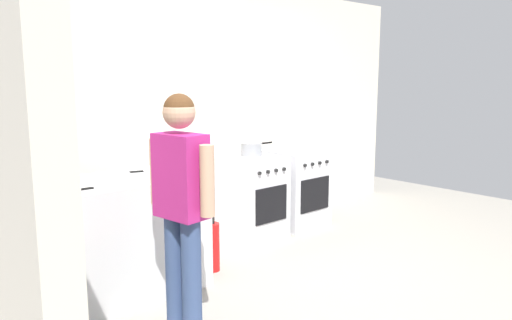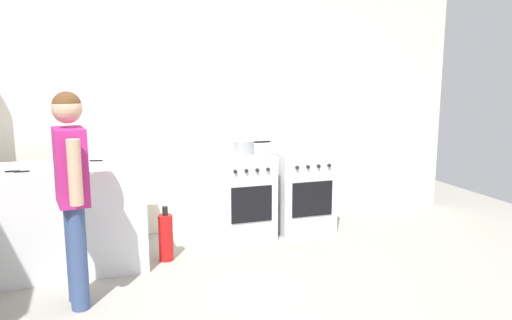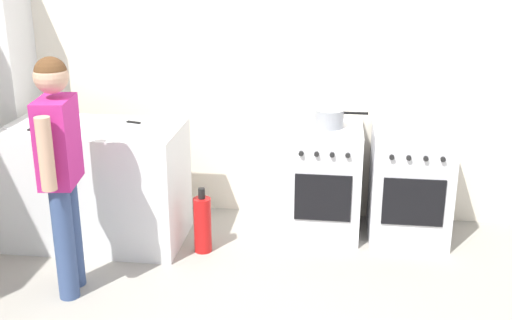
{
  "view_description": "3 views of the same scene",
  "coord_description": "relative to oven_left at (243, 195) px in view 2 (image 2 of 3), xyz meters",
  "views": [
    {
      "loc": [
        -2.98,
        -2.2,
        1.65
      ],
      "look_at": [
        -0.25,
        0.83,
        0.97
      ],
      "focal_mm": 35.0,
      "sensor_mm": 36.0,
      "label": 1
    },
    {
      "loc": [
        -1.12,
        -3.22,
        1.68
      ],
      "look_at": [
        0.2,
        0.68,
        0.95
      ],
      "focal_mm": 35.0,
      "sensor_mm": 36.0,
      "label": 2
    },
    {
      "loc": [
        0.43,
        -3.11,
        2.2
      ],
      "look_at": [
        -0.07,
        0.69,
        0.88
      ],
      "focal_mm": 45.0,
      "sensor_mm": 36.0,
      "label": 3
    }
  ],
  "objects": [
    {
      "name": "ground_plane",
      "position": [
        -0.35,
        -1.58,
        -0.43
      ],
      "size": [
        8.0,
        8.0,
        0.0
      ],
      "primitive_type": "plane",
      "color": "gray"
    },
    {
      "name": "back_wall",
      "position": [
        -0.35,
        0.37,
        0.87
      ],
      "size": [
        6.0,
        0.1,
        2.6
      ],
      "primitive_type": "cube",
      "color": "silver",
      "rests_on": "ground"
    },
    {
      "name": "counter_unit",
      "position": [
        -1.7,
        -0.38,
        0.02
      ],
      "size": [
        1.3,
        0.7,
        0.9
      ],
      "primitive_type": "cube",
      "color": "silver",
      "rests_on": "ground"
    },
    {
      "name": "oven_left",
      "position": [
        0.0,
        0.0,
        0.0
      ],
      "size": [
        0.56,
        0.62,
        0.85
      ],
      "color": "silver",
      "rests_on": "ground"
    },
    {
      "name": "oven_right",
      "position": [
        0.65,
        0.0,
        0.0
      ],
      "size": [
        0.59,
        0.62,
        0.85
      ],
      "color": "silver",
      "rests_on": "ground"
    },
    {
      "name": "pot",
      "position": [
        0.02,
        0.02,
        0.49
      ],
      "size": [
        0.4,
        0.22,
        0.14
      ],
      "color": "gray",
      "rests_on": "oven_left"
    },
    {
      "name": "knife_paring",
      "position": [
        -1.96,
        -0.56,
        0.48
      ],
      "size": [
        0.21,
        0.04,
        0.01
      ],
      "color": "silver",
      "rests_on": "counter_unit"
    },
    {
      "name": "knife_carving",
      "position": [
        -1.52,
        -0.21,
        0.48
      ],
      "size": [
        0.33,
        0.12,
        0.01
      ],
      "color": "silver",
      "rests_on": "counter_unit"
    },
    {
      "name": "knife_chef",
      "position": [
        -2.15,
        -0.52,
        0.48
      ],
      "size": [
        0.31,
        0.07,
        0.01
      ],
      "color": "silver",
      "rests_on": "counter_unit"
    },
    {
      "name": "person",
      "position": [
        -1.61,
        -1.15,
        0.49
      ],
      "size": [
        0.24,
        0.57,
        1.55
      ],
      "color": "#384C7A",
      "rests_on": "ground"
    },
    {
      "name": "fire_extinguisher",
      "position": [
        -0.87,
        -0.48,
        -0.21
      ],
      "size": [
        0.13,
        0.13,
        0.5
      ],
      "color": "red",
      "rests_on": "ground"
    }
  ]
}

